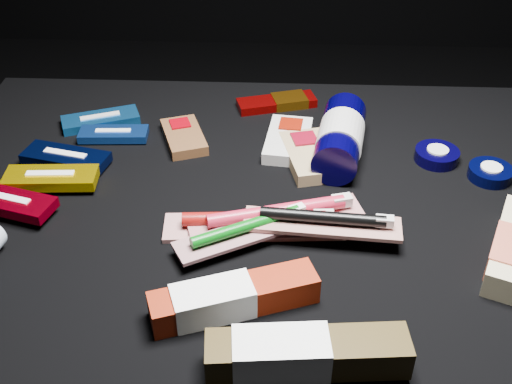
{
  "coord_description": "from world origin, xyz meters",
  "views": [
    {
      "loc": [
        0.05,
        -0.72,
        0.96
      ],
      "look_at": [
        0.01,
        0.01,
        0.42
      ],
      "focal_mm": 45.0,
      "sensor_mm": 36.0,
      "label": 1
    }
  ],
  "objects": [
    {
      "name": "ground",
      "position": [
        0.0,
        0.0,
        0.0
      ],
      "size": [
        3.0,
        3.0,
        0.0
      ],
      "primitive_type": "plane",
      "color": "black",
      "rests_on": "ground"
    },
    {
      "name": "cloth_table",
      "position": [
        0.0,
        0.0,
        0.2
      ],
      "size": [
        0.98,
        0.78,
        0.4
      ],
      "primitive_type": "cube",
      "color": "black",
      "rests_on": "ground"
    },
    {
      "name": "luna_bar_0",
      "position": [
        -0.26,
        0.22,
        0.41
      ],
      "size": [
        0.14,
        0.09,
        0.02
      ],
      "rotation": [
        0.0,
        0.0,
        0.37
      ],
      "color": "#15589D",
      "rests_on": "cloth_table"
    },
    {
      "name": "luna_bar_1",
      "position": [
        -0.23,
        0.18,
        0.41
      ],
      "size": [
        0.11,
        0.05,
        0.01
      ],
      "rotation": [
        0.0,
        0.0,
        0.05
      ],
      "color": "navy",
      "rests_on": "cloth_table"
    },
    {
      "name": "luna_bar_2",
      "position": [
        -0.29,
        0.1,
        0.41
      ],
      "size": [
        0.14,
        0.08,
        0.02
      ],
      "rotation": [
        0.0,
        0.0,
        -0.24
      ],
      "color": "black",
      "rests_on": "cloth_table"
    },
    {
      "name": "luna_bar_3",
      "position": [
        -0.29,
        0.04,
        0.42
      ],
      "size": [
        0.14,
        0.06,
        0.02
      ],
      "rotation": [
        0.0,
        0.0,
        0.06
      ],
      "color": "#D3AC00",
      "rests_on": "cloth_table"
    },
    {
      "name": "luna_bar_4",
      "position": [
        -0.33,
        -0.03,
        0.42
      ],
      "size": [
        0.14,
        0.08,
        0.02
      ],
      "rotation": [
        0.0,
        0.0,
        -0.28
      ],
      "color": "maroon",
      "rests_on": "cloth_table"
    },
    {
      "name": "clif_bar_0",
      "position": [
        -0.11,
        0.18,
        0.41
      ],
      "size": [
        0.09,
        0.12,
        0.02
      ],
      "rotation": [
        0.0,
        0.0,
        0.34
      ],
      "color": "brown",
      "rests_on": "cloth_table"
    },
    {
      "name": "clif_bar_1",
      "position": [
        0.06,
        0.17,
        0.41
      ],
      "size": [
        0.08,
        0.13,
        0.02
      ],
      "rotation": [
        0.0,
        0.0,
        -0.12
      ],
      "color": "silver",
      "rests_on": "cloth_table"
    },
    {
      "name": "clif_bar_2",
      "position": [
        0.09,
        0.13,
        0.41
      ],
      "size": [
        0.1,
        0.14,
        0.02
      ],
      "rotation": [
        0.0,
        0.0,
        0.24
      ],
      "color": "tan",
      "rests_on": "cloth_table"
    },
    {
      "name": "power_bar",
      "position": [
        0.05,
        0.3,
        0.41
      ],
      "size": [
        0.15,
        0.08,
        0.02
      ],
      "rotation": [
        0.0,
        0.0,
        0.28
      ],
      "color": "#880606",
      "rests_on": "cloth_table"
    },
    {
      "name": "lotion_bottle",
      "position": [
        0.14,
        0.14,
        0.43
      ],
      "size": [
        0.1,
        0.22,
        0.07
      ],
      "rotation": [
        0.0,
        0.0,
        -0.17
      ],
      "color": "black",
      "rests_on": "cloth_table"
    },
    {
      "name": "cream_tin_upper",
      "position": [
        0.29,
        0.13,
        0.41
      ],
      "size": [
        0.07,
        0.07,
        0.02
      ],
      "rotation": [
        0.0,
        0.0,
        0.39
      ],
      "color": "black",
      "rests_on": "cloth_table"
    },
    {
      "name": "cream_tin_lower",
      "position": [
        0.37,
        0.09,
        0.41
      ],
      "size": [
        0.07,
        0.07,
        0.02
      ],
      "rotation": [
        0.0,
        0.0,
        -0.23
      ],
      "color": "black",
      "rests_on": "cloth_table"
    },
    {
      "name": "toothbrush_pack_0",
      "position": [
        0.02,
        -0.05,
        0.41
      ],
      "size": [
        0.25,
        0.07,
        0.03
      ],
      "rotation": [
        0.0,
        0.0,
        0.07
      ],
      "color": "beige",
      "rests_on": "cloth_table"
    },
    {
      "name": "toothbrush_pack_1",
      "position": [
        0.05,
        -0.04,
        0.42
      ],
      "size": [
        0.25,
        0.12,
        0.03
      ],
      "rotation": [
        0.0,
        0.0,
        0.28
      ],
      "color": "beige",
      "rests_on": "cloth_table"
    },
    {
      "name": "toothbrush_pack_2",
      "position": [
        0.01,
        -0.08,
        0.42
      ],
      "size": [
        0.19,
        0.13,
        0.02
      ],
      "rotation": [
        0.0,
        0.0,
        0.5
      ],
      "color": "#B6B1AA",
      "rests_on": "cloth_table"
    },
    {
      "name": "toothbrush_pack_3",
      "position": [
        0.11,
        -0.06,
        0.43
      ],
      "size": [
        0.21,
        0.06,
        0.02
      ],
      "rotation": [
        0.0,
        0.0,
        -0.08
      ],
      "color": "#B4ABA8",
      "rests_on": "cloth_table"
    },
    {
      "name": "toothpaste_carton_red",
      "position": [
        -0.01,
        -0.2,
        0.42
      ],
      "size": [
        0.2,
        0.11,
        0.04
      ],
      "rotation": [
        0.0,
        0.0,
        0.34
      ],
      "color": "maroon",
      "rests_on": "cloth_table"
    },
    {
      "name": "toothpaste_carton_green",
      "position": [
        0.07,
        -0.28,
        0.43
      ],
      "size": [
        0.22,
        0.07,
        0.04
      ],
      "rotation": [
        0.0,
        0.0,
        0.09
      ],
      "color": "#36290D",
      "rests_on": "cloth_table"
    }
  ]
}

